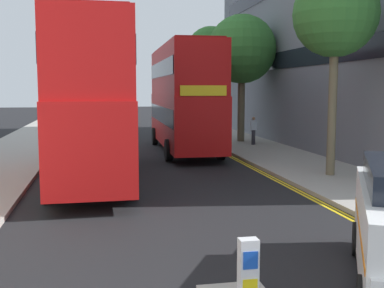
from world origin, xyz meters
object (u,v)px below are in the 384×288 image
Objects in this scene: pedestrian_far at (253,130)px; keep_left_bollard at (248,279)px; double_decker_bus_away at (89,98)px; double_decker_bus_oncoming at (184,95)px.

keep_left_bollard is at bearing -108.47° from pedestrian_far.
pedestrian_far is at bearing 43.54° from double_decker_bus_away.
double_decker_bus_oncoming is at bearing 57.19° from double_decker_bus_away.
pedestrian_far is (6.70, 20.06, 0.38)m from keep_left_bollard.
keep_left_bollard is 11.90m from double_decker_bus_away.
double_decker_bus_away and double_decker_bus_oncoming have the same top height.
double_decker_bus_away is (-2.42, 11.40, 2.42)m from keep_left_bollard.
pedestrian_far is at bearing 71.53° from keep_left_bollard.
pedestrian_far is (4.33, 1.24, -2.04)m from double_decker_bus_oncoming.
keep_left_bollard is 19.13m from double_decker_bus_oncoming.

